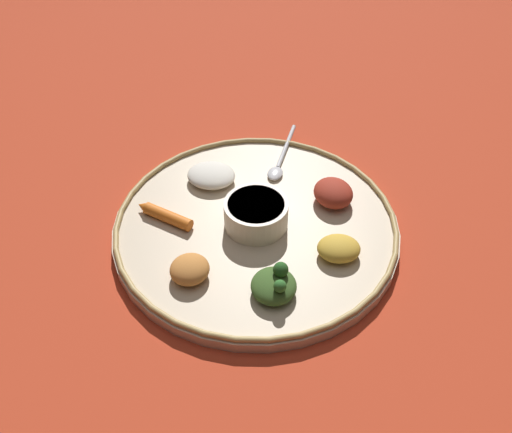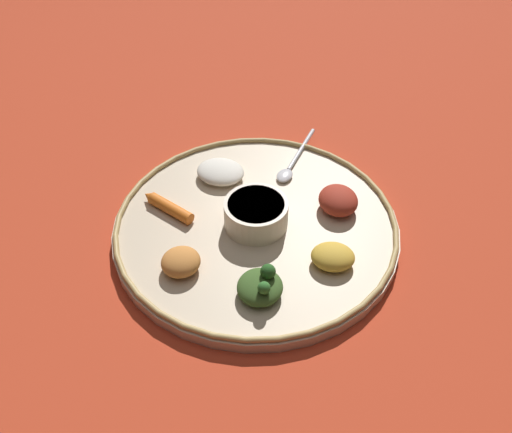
{
  "view_description": "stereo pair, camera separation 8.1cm",
  "coord_description": "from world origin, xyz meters",
  "px_view_note": "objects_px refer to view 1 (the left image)",
  "views": [
    {
      "loc": [
        -0.07,
        0.58,
        0.6
      ],
      "look_at": [
        0.0,
        0.0,
        0.03
      ],
      "focal_mm": 39.69,
      "sensor_mm": 36.0,
      "label": 1
    },
    {
      "loc": [
        -0.15,
        0.57,
        0.6
      ],
      "look_at": [
        0.0,
        0.0,
        0.03
      ],
      "focal_mm": 39.69,
      "sensor_mm": 36.0,
      "label": 2
    }
  ],
  "objects_px": {
    "center_bowl": "(256,213)",
    "spoon": "(280,161)",
    "greens_pile": "(274,285)",
    "carrot_near_spoon": "(165,215)"
  },
  "relations": [
    {
      "from": "center_bowl",
      "to": "greens_pile",
      "type": "bearing_deg",
      "value": 107.54
    },
    {
      "from": "greens_pile",
      "to": "spoon",
      "type": "bearing_deg",
      "value": -86.49
    },
    {
      "from": "center_bowl",
      "to": "spoon",
      "type": "relative_size",
      "value": 0.6
    },
    {
      "from": "spoon",
      "to": "carrot_near_spoon",
      "type": "bearing_deg",
      "value": 44.55
    },
    {
      "from": "carrot_near_spoon",
      "to": "greens_pile",
      "type": "bearing_deg",
      "value": 146.25
    },
    {
      "from": "center_bowl",
      "to": "spoon",
      "type": "height_order",
      "value": "center_bowl"
    },
    {
      "from": "center_bowl",
      "to": "spoon",
      "type": "xyz_separation_m",
      "value": [
        -0.02,
        -0.15,
        -0.02
      ]
    },
    {
      "from": "spoon",
      "to": "greens_pile",
      "type": "distance_m",
      "value": 0.27
    },
    {
      "from": "greens_pile",
      "to": "carrot_near_spoon",
      "type": "distance_m",
      "value": 0.21
    },
    {
      "from": "center_bowl",
      "to": "carrot_near_spoon",
      "type": "relative_size",
      "value": 1.0
    }
  ]
}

